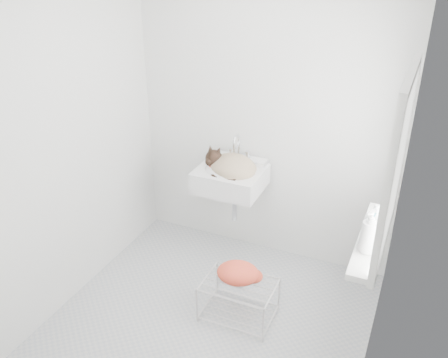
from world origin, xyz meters
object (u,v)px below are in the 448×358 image
at_px(sink, 230,169).
at_px(bottle_c, 373,228).
at_px(wire_rack, 239,300).
at_px(bottle_a, 366,251).
at_px(cat, 231,166).
at_px(bottle_b, 369,243).

bearing_deg(sink, bottle_c, -20.20).
height_order(wire_rack, bottle_a, bottle_a).
height_order(cat, wire_rack, cat).
distance_m(wire_rack, bottle_b, 1.09).
xyz_separation_m(cat, wire_rack, (0.34, -0.65, -0.74)).
bearing_deg(bottle_a, bottle_c, 90.00).
distance_m(sink, bottle_c, 1.27).
xyz_separation_m(cat, bottle_a, (1.17, -0.69, -0.04)).
height_order(wire_rack, bottle_c, bottle_c).
relative_size(sink, bottle_a, 2.24).
xyz_separation_m(sink, bottle_c, (1.19, -0.44, 0.00)).
xyz_separation_m(sink, cat, (0.01, -0.02, 0.04)).
relative_size(wire_rack, bottle_c, 2.94).
distance_m(bottle_a, bottle_c, 0.27).
bearing_deg(bottle_a, wire_rack, 176.99).
bearing_deg(sink, cat, -50.78).
bearing_deg(wire_rack, bottle_a, -3.01).
xyz_separation_m(bottle_a, bottle_c, (0.00, 0.27, 0.00)).
height_order(wire_rack, bottle_b, bottle_b).
distance_m(bottle_a, bottle_b, 0.09).
bearing_deg(cat, bottle_b, -13.33).
xyz_separation_m(sink, bottle_a, (1.19, -0.71, 0.00)).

